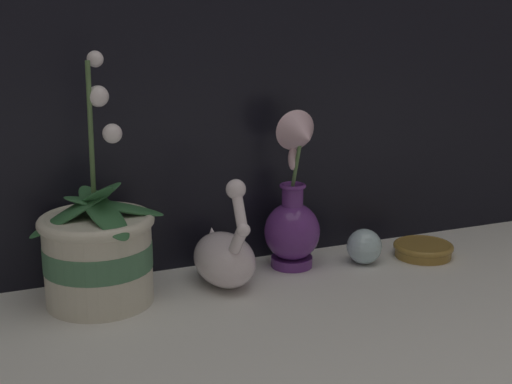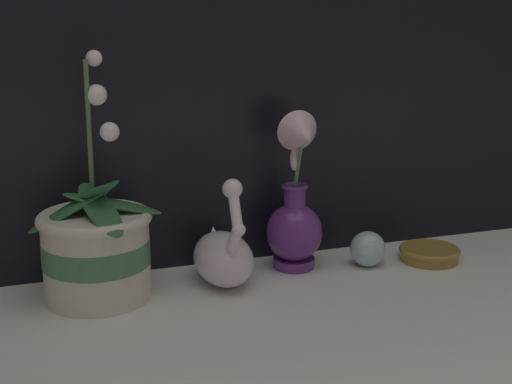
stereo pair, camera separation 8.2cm
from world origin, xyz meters
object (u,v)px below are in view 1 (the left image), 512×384
blue_vase (294,213)px  glass_sphere (364,246)px  orchid_potted_plant (98,250)px  swan_figurine (224,255)px  amber_dish (423,249)px

blue_vase → glass_sphere: 0.16m
orchid_potted_plant → glass_sphere: bearing=-1.0°
blue_vase → glass_sphere: blue_vase is taller
blue_vase → glass_sphere: size_ratio=4.44×
orchid_potted_plant → swan_figurine: orchid_potted_plant is taller
orchid_potted_plant → glass_sphere: 0.51m
swan_figurine → amber_dish: bearing=-2.1°
swan_figurine → amber_dish: swan_figurine is taller
swan_figurine → blue_vase: bearing=10.5°
orchid_potted_plant → glass_sphere: (0.51, -0.01, -0.06)m
orchid_potted_plant → glass_sphere: size_ratio=6.10×
orchid_potted_plant → amber_dish: 0.64m
orchid_potted_plant → blue_vase: (0.37, 0.02, 0.02)m
glass_sphere → amber_dish: size_ratio=0.58×
glass_sphere → blue_vase: bearing=167.0°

